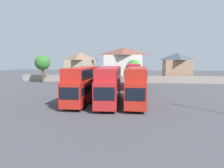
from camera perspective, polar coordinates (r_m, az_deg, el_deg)
The scene contains 12 objects.
ground at distance 44.90m, azimuth 2.44°, elevation -0.68°, with size 140.00×140.00×0.00m, color #424247.
depot_boundary_wall at distance 52.65m, azimuth 3.19°, elevation 1.42°, with size 56.00×0.50×1.80m, color gray.
bus_1 at distance 27.99m, azimuth -8.23°, elevation 0.34°, with size 2.80×10.91×4.89m.
bus_2 at distance 27.12m, azimuth -0.75°, elevation 0.23°, with size 3.11×11.47×4.92m.
bus_3 at distance 26.89m, azimuth 7.09°, elevation 0.09°, with size 2.76×10.73×4.90m.
bus_4 at distance 43.24m, azimuth -0.57°, elevation 1.66°, with size 2.98×10.29×3.46m.
bus_5 at distance 42.88m, azimuth 6.04°, elevation 2.73°, with size 3.00×11.86×5.03m.
house_terrace_left at distance 61.23m, azimuth -8.97°, elevation 5.13°, with size 7.94×7.20×8.08m.
house_terrace_centre at distance 57.97m, azimuth 3.27°, elevation 5.73°, with size 11.09×6.48×9.34m.
house_terrace_right at distance 58.82m, azimuth 17.94°, elevation 4.67°, with size 7.43×7.62×7.81m.
tree_left_of_lot at distance 55.00m, azimuth -19.13°, elevation 5.67°, with size 3.82×3.82×7.05m.
tree_behind_wall at distance 54.82m, azimuth 6.20°, elevation 4.83°, with size 3.90×3.90×5.96m.
Camera 1 is at (3.78, -26.35, 5.92)m, focal length 32.26 mm.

